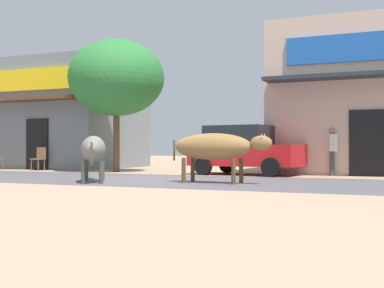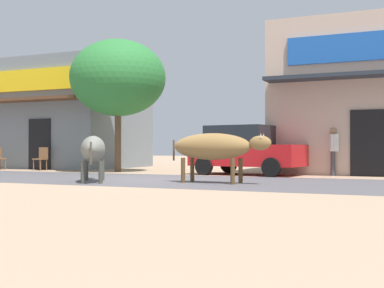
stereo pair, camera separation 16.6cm
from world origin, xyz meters
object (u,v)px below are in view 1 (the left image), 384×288
Objects in this scene: cow_far_dark at (215,147)px; pedestrian_by_shop at (332,148)px; cow_near_brown at (94,149)px; roadside_tree at (116,78)px; cafe_chair_by_doorway at (39,157)px; parked_hatchback_car at (245,150)px.

pedestrian_by_shop reaches higher than cow_far_dark.
pedestrian_by_shop is at bearing 46.26° from cow_near_brown.
cow_near_brown is 7.76m from pedestrian_by_shop.
cow_far_dark reaches higher than cow_near_brown.
cafe_chair_by_doorway is (-3.51, -0.11, -3.00)m from roadside_tree.
parked_hatchback_car is 2.47× the size of pedestrian_by_shop.
parked_hatchback_car is at bearing 62.93° from cow_near_brown.
parked_hatchback_car is at bearing 96.86° from cow_far_dark.
cow_far_dark is 2.98× the size of cafe_chair_by_doorway.
cafe_chair_by_doorway is at bearing -179.85° from parked_hatchback_car.
roadside_tree is at bearing 142.04° from cow_far_dark.
cow_near_brown is at bearing -117.07° from parked_hatchback_car.
cafe_chair_by_doorway is (-9.07, 4.23, -0.41)m from cow_far_dark.
cow_near_brown reaches higher than cafe_chair_by_doorway.
roadside_tree reaches higher than pedestrian_by_shop.
cow_far_dark is (0.51, -4.25, 0.08)m from parked_hatchback_car.
roadside_tree is 3.20× the size of pedestrian_by_shop.
cafe_chair_by_doorway is (-11.33, -0.55, -0.39)m from pedestrian_by_shop.
cafe_chair_by_doorway is (-8.56, -0.02, -0.33)m from parked_hatchback_car.
parked_hatchback_car reaches higher than pedestrian_by_shop.
parked_hatchback_car reaches higher than cow_far_dark.
parked_hatchback_car is 1.61× the size of cow_near_brown.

